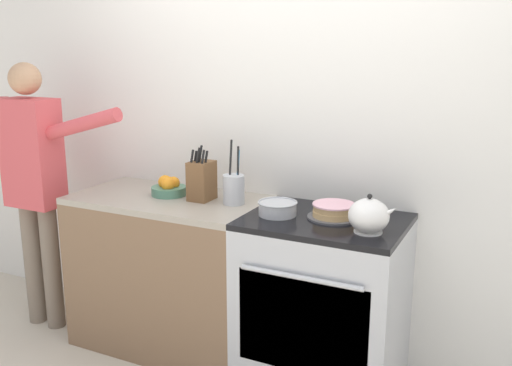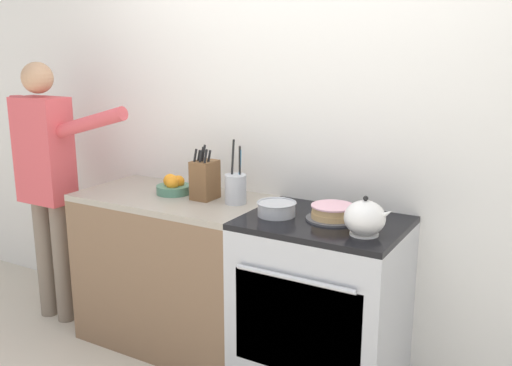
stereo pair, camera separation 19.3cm
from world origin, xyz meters
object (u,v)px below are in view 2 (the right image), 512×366
tea_kettle (365,218)px  utensil_crock (236,188)px  fruit_bowl (174,185)px  mixing_bowl (277,209)px  knife_block (205,179)px  person_baker (47,171)px  layer_cake (333,213)px  stove_range (321,305)px

tea_kettle → utensil_crock: (-0.79, 0.16, 0.01)m
fruit_bowl → mixing_bowl: bearing=-6.9°
utensil_crock → fruit_bowl: bearing=-179.5°
knife_block → fruit_bowl: bearing=179.3°
utensil_crock → person_baker: size_ratio=0.21×
fruit_bowl → person_baker: 0.86m
mixing_bowl → utensil_crock: bearing=163.0°
utensil_crock → layer_cake: bearing=-1.5°
mixing_bowl → stove_range: bearing=10.9°
stove_range → tea_kettle: tea_kettle is taller
layer_cake → tea_kettle: (0.22, -0.14, 0.04)m
tea_kettle → person_baker: person_baker is taller
person_baker → mixing_bowl: bearing=3.1°
mixing_bowl → fruit_bowl: 0.73m
tea_kettle → person_baker: 2.05m
layer_cake → fruit_bowl: size_ratio=1.31×
person_baker → stove_range: bearing=4.0°
knife_block → person_baker: person_baker is taller
stove_range → tea_kettle: size_ratio=3.94×
stove_range → knife_block: knife_block is taller
fruit_bowl → person_baker: bearing=-166.8°
mixing_bowl → utensil_crock: (-0.30, 0.09, 0.05)m
stove_range → tea_kettle: (0.25, -0.11, 0.53)m
layer_cake → utensil_crock: bearing=178.5°
mixing_bowl → knife_block: knife_block is taller
tea_kettle → person_baker: bearing=-178.8°
layer_cake → person_baker: 1.85m
fruit_bowl → tea_kettle: bearing=-7.2°
knife_block → utensil_crock: size_ratio=0.88×
utensil_crock → stove_range: bearing=-4.8°
layer_cake → knife_block: (-0.77, 0.01, 0.08)m
stove_range → mixing_bowl: (-0.24, -0.05, 0.49)m
stove_range → mixing_bowl: bearing=-169.1°
fruit_bowl → person_baker: (-0.84, -0.20, 0.03)m
stove_range → knife_block: size_ratio=2.95×
utensil_crock → mixing_bowl: bearing=-17.0°
stove_range → utensil_crock: 0.76m
tea_kettle → utensil_crock: bearing=168.7°
stove_range → knife_block: bearing=176.9°
utensil_crock → person_baker: (-1.26, -0.20, -0.01)m
person_baker → fruit_bowl: bearing=12.3°
utensil_crock → fruit_bowl: utensil_crock is taller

